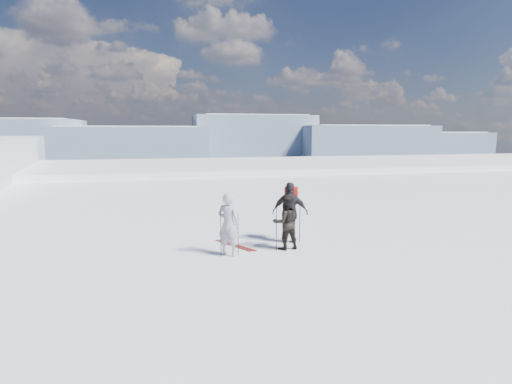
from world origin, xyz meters
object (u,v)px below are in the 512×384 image
skier_dark (285,222)px  skier_pack (290,213)px  skier_grey (228,224)px  skis_loose (235,245)px

skier_dark → skier_pack: 0.80m
skier_grey → skier_pack: 2.33m
skier_pack → skier_dark: bearing=86.0°
skier_dark → skier_pack: size_ratio=0.85×
skier_pack → skis_loose: 2.04m
skier_dark → skis_loose: skier_dark is taller
skier_grey → skis_loose: 1.32m
skier_pack → skis_loose: (-1.80, -0.01, -0.96)m
skier_dark → skis_loose: bearing=-34.0°
skier_grey → skis_loose: size_ratio=1.21×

